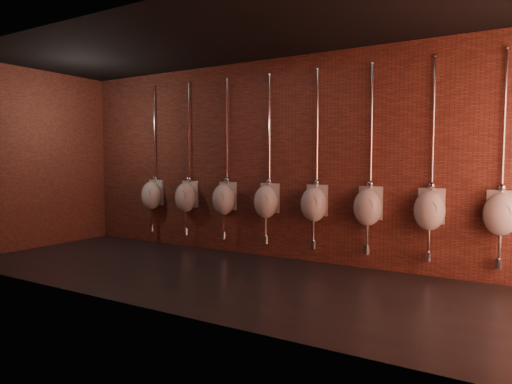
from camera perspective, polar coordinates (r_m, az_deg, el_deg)
ground at (r=6.22m, az=-2.89°, el=-10.73°), size 8.50×8.50×0.00m
room_shell at (r=6.03m, az=-2.96°, el=8.10°), size 8.54×3.04×3.22m
urinal_0 at (r=8.85m, az=-12.89°, el=-0.33°), size 0.42×0.37×2.72m
urinal_1 at (r=8.29m, az=-8.75°, el=-0.56°), size 0.42×0.37×2.72m
urinal_2 at (r=7.78m, az=-4.04°, el=-0.82°), size 0.42×0.37×2.72m
urinal_3 at (r=7.33m, az=1.29°, el=-1.10°), size 0.42×0.37×2.72m
urinal_4 at (r=6.96m, az=7.25°, el=-1.41°), size 0.42×0.37×2.72m
urinal_5 at (r=6.67m, az=13.81°, el=-1.73°), size 0.42×0.37×2.72m
urinal_6 at (r=6.47m, az=20.88°, el=-2.05°), size 0.42×0.37×2.72m
urinal_7 at (r=6.37m, az=28.27°, el=-2.35°), size 0.42×0.37×2.72m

